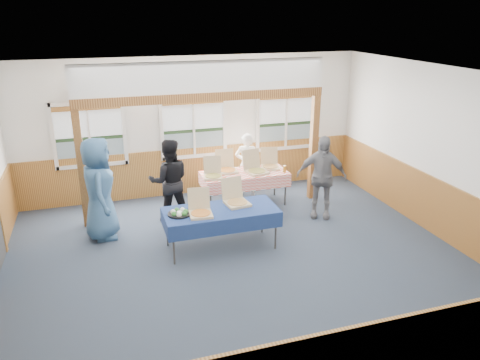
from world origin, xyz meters
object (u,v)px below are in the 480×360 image
woman_black (169,181)px  table_right (244,175)px  table_left (221,212)px  man_blue (99,189)px  person_grey (321,177)px  woman_white (247,165)px

woman_black → table_right: bearing=-163.5°
table_left → table_right: (1.04, 1.81, -0.00)m
table_right → man_blue: (-3.09, -0.71, 0.29)m
man_blue → person_grey: bearing=-93.6°
table_right → woman_black: (-1.72, -0.35, 0.17)m
table_left → woman_black: woman_black is taller
table_left → person_grey: size_ratio=1.21×
woman_white → table_left: bearing=83.2°
man_blue → person_grey: (4.42, -0.37, -0.11)m
table_left → woman_black: 1.62m
table_right → woman_black: size_ratio=1.09×
table_left → woman_black: (-0.68, 1.46, 0.16)m
man_blue → woman_white: bearing=-68.6°
table_left → table_right: same height
woman_white → man_blue: size_ratio=0.76×
woman_white → woman_black: size_ratio=0.87×
woman_black → man_blue: 1.43m
table_right → person_grey: bearing=-39.4°
woman_black → man_blue: (-1.38, -0.36, 0.12)m
table_right → woman_white: size_ratio=1.26×
table_left → person_grey: 2.48m
woman_black → person_grey: (3.04, -0.74, 0.01)m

